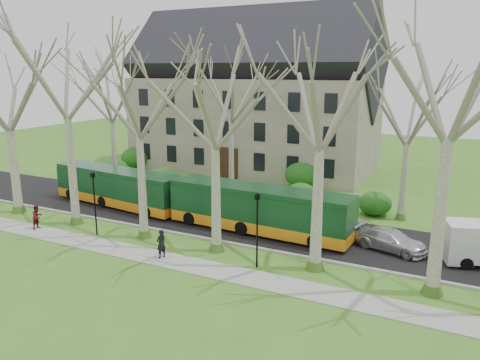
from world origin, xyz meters
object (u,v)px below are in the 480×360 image
bus_lead (118,187)px  pedestrian_a (161,244)px  pedestrian_b (37,217)px  bus_follow (259,209)px  sedan (391,240)px

bus_lead → pedestrian_a: (9.71, -7.49, -0.68)m
bus_lead → pedestrian_b: (-1.19, -7.09, -0.72)m
bus_follow → pedestrian_b: size_ratio=7.77×
bus_lead → pedestrian_a: bus_lead is taller
bus_follow → pedestrian_a: 7.59m
pedestrian_a → sedan: bearing=138.1°
sedan → pedestrian_a: 14.03m
bus_lead → bus_follow: bearing=3.9°
sedan → pedestrian_a: (-11.94, -7.37, 0.22)m
bus_lead → bus_follow: (12.95, -0.67, 0.07)m
sedan → bus_follow: bearing=109.3°
bus_lead → bus_follow: 12.97m
sedan → pedestrian_a: size_ratio=2.58×
bus_lead → sedan: size_ratio=2.77×
bus_lead → pedestrian_b: 7.22m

